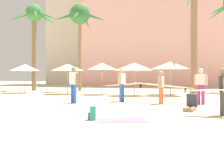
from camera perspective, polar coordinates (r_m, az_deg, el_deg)
ground at (r=6.49m, az=-15.56°, el=-12.28°), size 120.00×120.00×0.00m
hotel_pink at (r=38.99m, az=12.52°, el=11.53°), size 23.91×8.17×18.83m
hotel_tower_gray at (r=46.56m, az=-1.00°, el=14.87°), size 18.38×9.06×27.25m
palm_tree_center at (r=26.53m, az=-16.52°, el=11.03°), size 5.21×4.72×8.21m
palm_tree_far_right at (r=24.47m, az=-6.94°, el=12.18°), size 4.96×4.78×7.90m
cafe_umbrella_0 at (r=18.69m, az=12.51°, el=1.97°), size 2.61×2.61×2.38m
cafe_umbrella_2 at (r=19.47m, az=-2.18°, el=1.81°), size 2.23×2.23×2.35m
cafe_umbrella_3 at (r=22.51m, az=-18.36°, el=1.45°), size 2.41×2.41×2.34m
cafe_umbrella_4 at (r=20.25m, az=-9.62°, el=1.54°), size 2.55×2.55×2.29m
cafe_umbrella_6 at (r=18.37m, az=4.83°, el=1.72°), size 2.69×2.69×2.30m
beach_towel at (r=8.01m, az=2.15°, el=-9.96°), size 1.70×1.26×0.01m
backpack at (r=8.17m, az=-4.27°, el=-8.39°), size 0.31×0.34×0.42m
person_far_left at (r=9.60m, az=23.03°, el=-3.03°), size 2.64×0.92×1.63m
person_far_right at (r=10.90m, az=16.77°, el=-5.84°), size 0.61×1.00×0.89m
person_mid_left at (r=13.89m, az=2.25°, el=-2.04°), size 2.66×1.55×1.77m
person_mid_right at (r=13.01m, az=10.60°, el=-2.39°), size 2.92×0.90×1.62m
person_near_right at (r=13.21m, az=18.70°, el=-2.08°), size 0.61×0.30×1.73m
person_mid_center at (r=13.15m, az=-8.32°, el=-1.88°), size 0.59×0.36×1.82m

